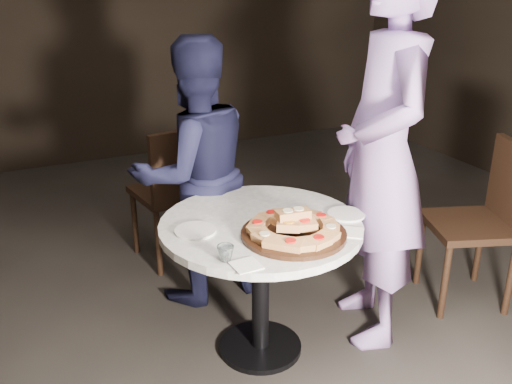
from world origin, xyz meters
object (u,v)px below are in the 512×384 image
serving_board (294,234)px  water_glass (225,253)px  focaccia_pile (294,226)px  diner_navy (194,174)px  table (261,248)px  chair_right (487,213)px  chair_far (176,186)px  diner_teal (382,156)px

serving_board → water_glass: size_ratio=6.64×
focaccia_pile → diner_navy: 0.84m
focaccia_pile → diner_navy: size_ratio=0.28×
table → chair_right: (1.32, -0.09, -0.04)m
water_glass → chair_far: size_ratio=0.08×
serving_board → diner_teal: diner_teal is taller
diner_navy → diner_teal: diner_teal is taller
table → chair_far: bearing=94.1°
focaccia_pile → water_glass: (-0.35, -0.07, -0.02)m
focaccia_pile → chair_right: size_ratio=0.45×
chair_right → diner_navy: diner_navy is taller
table → chair_far: 1.04m
water_glass → chair_far: chair_far is taller
serving_board → diner_teal: size_ratio=0.24×
water_glass → diner_teal: 0.93m
serving_board → chair_right: chair_right is taller
serving_board → chair_right: bearing=4.3°
chair_right → diner_teal: (-0.72, 0.03, 0.42)m
focaccia_pile → diner_navy: (-0.15, 0.83, -0.01)m
serving_board → diner_teal: (0.54, 0.13, 0.24)m
water_glass → chair_far: 1.33m
water_glass → diner_navy: bearing=77.9°
serving_board → chair_right: (1.26, 0.09, -0.18)m
table → diner_navy: diner_navy is taller
serving_board → chair_far: chair_far is taller
table → focaccia_pile: (0.07, -0.19, 0.18)m
focaccia_pile → chair_far: chair_far is taller
focaccia_pile → chair_far: 1.25m
water_glass → chair_right: 1.63m
chair_far → chair_right: chair_right is taller
focaccia_pile → diner_teal: diner_teal is taller
diner_teal → diner_navy: bearing=-117.1°
serving_board → water_glass: bearing=-168.1°
chair_right → diner_teal: diner_teal is taller
water_glass → chair_far: (0.21, 1.30, -0.21)m
water_glass → diner_teal: size_ratio=0.04×
table → chair_right: size_ratio=1.07×
chair_far → diner_teal: size_ratio=0.48×
chair_far → focaccia_pile: bearing=87.9°
table → water_glass: water_glass is taller
serving_board → water_glass: (-0.35, -0.07, 0.02)m
focaccia_pile → water_glass: 0.36m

